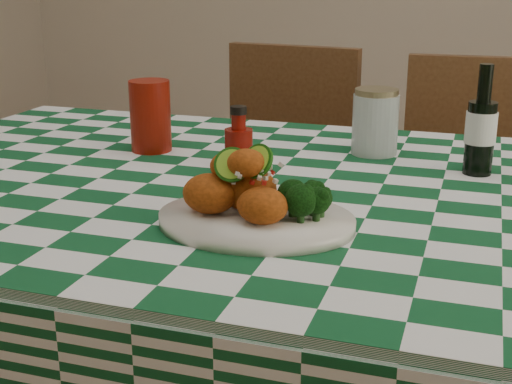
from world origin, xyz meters
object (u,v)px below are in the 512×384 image
(dining_table, at_px, (265,372))
(wooden_chair_left, at_px, (267,208))
(mason_jar, at_px, (375,122))
(beer_bottle, at_px, (482,120))
(ketchup_bottle, at_px, (239,137))
(fried_chicken_pile, at_px, (249,182))
(wooden_chair_right, at_px, (473,239))
(plate, at_px, (256,221))
(red_tumbler, at_px, (150,116))

(dining_table, relative_size, wooden_chair_left, 1.78)
(mason_jar, relative_size, wooden_chair_left, 0.15)
(beer_bottle, xyz_separation_m, wooden_chair_left, (-0.60, 0.57, -0.43))
(ketchup_bottle, bearing_deg, fried_chicken_pile, -67.98)
(fried_chicken_pile, relative_size, beer_bottle, 0.77)
(dining_table, distance_m, wooden_chair_right, 0.79)
(plate, height_order, ketchup_bottle, ketchup_bottle)
(dining_table, height_order, mason_jar, mason_jar)
(dining_table, height_order, plate, plate)
(plate, bearing_deg, fried_chicken_pile, 180.00)
(fried_chicken_pile, xyz_separation_m, beer_bottle, (0.32, 0.40, 0.04))
(fried_chicken_pile, distance_m, mason_jar, 0.51)
(dining_table, bearing_deg, mason_jar, 61.02)
(fried_chicken_pile, bearing_deg, ketchup_bottle, 112.02)
(fried_chicken_pile, bearing_deg, red_tumbler, 132.82)
(wooden_chair_right, bearing_deg, ketchup_bottle, -129.50)
(dining_table, xyz_separation_m, wooden_chair_right, (0.37, 0.69, 0.07))
(dining_table, distance_m, plate, 0.46)
(beer_bottle, bearing_deg, plate, -127.76)
(red_tumbler, distance_m, wooden_chair_right, 0.95)
(beer_bottle, distance_m, wooden_chair_left, 0.93)
(dining_table, relative_size, red_tumbler, 11.04)
(beer_bottle, bearing_deg, wooden_chair_left, 136.13)
(dining_table, xyz_separation_m, ketchup_bottle, (-0.08, 0.08, 0.45))
(dining_table, relative_size, beer_bottle, 7.96)
(beer_bottle, bearing_deg, ketchup_bottle, -167.00)
(fried_chicken_pile, height_order, ketchup_bottle, ketchup_bottle)
(wooden_chair_right, bearing_deg, dining_table, -121.02)
(red_tumbler, distance_m, mason_jar, 0.47)
(mason_jar, bearing_deg, fried_chicken_pile, -102.89)
(fried_chicken_pile, distance_m, red_tumbler, 0.51)
(dining_table, xyz_separation_m, mason_jar, (0.15, 0.28, 0.46))
(plate, distance_m, red_tumbler, 0.52)
(ketchup_bottle, xyz_separation_m, wooden_chair_right, (0.45, 0.60, -0.38))
(dining_table, bearing_deg, wooden_chair_right, 61.61)
(red_tumbler, distance_m, wooden_chair_left, 0.73)
(red_tumbler, bearing_deg, plate, -46.23)
(ketchup_bottle, height_order, mason_jar, mason_jar)
(ketchup_bottle, xyz_separation_m, mason_jar, (0.23, 0.19, 0.01))
(ketchup_bottle, bearing_deg, wooden_chair_left, 102.55)
(plate, relative_size, mason_jar, 2.22)
(plate, xyz_separation_m, red_tumbler, (-0.36, 0.37, 0.07))
(ketchup_bottle, xyz_separation_m, wooden_chair_left, (-0.15, 0.68, -0.38))
(plate, xyz_separation_m, fried_chicken_pile, (-0.01, 0.00, 0.06))
(beer_bottle, bearing_deg, mason_jar, 156.95)
(fried_chicken_pile, height_order, wooden_chair_right, wooden_chair_right)
(red_tumbler, xyz_separation_m, wooden_chair_right, (0.68, 0.53, -0.40))
(wooden_chair_right, bearing_deg, fried_chicken_pile, -112.75)
(wooden_chair_left, bearing_deg, dining_table, -65.65)
(fried_chicken_pile, relative_size, ketchup_bottle, 1.31)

